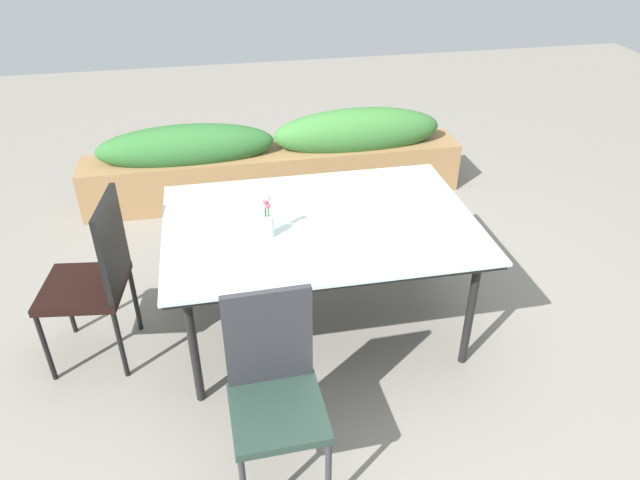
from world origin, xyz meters
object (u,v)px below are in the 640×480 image
Objects in this scene: planter_box at (277,159)px; dining_table at (320,228)px; chair_end_left at (96,274)px; flower_vase at (268,220)px; chair_near_left at (274,385)px.

dining_table is at bearing -89.03° from planter_box.
chair_end_left reaches higher than flower_vase.
flower_vase is at bearing -97.85° from chair_near_left.
chair_end_left is (-0.84, 0.96, 0.03)m from chair_near_left.
chair_near_left is at bearing -97.58° from planter_box.
chair_end_left reaches higher than planter_box.
chair_near_left is at bearing -111.97° from dining_table.
dining_table is at bearing -113.65° from chair_near_left.
dining_table is 1.06m from chair_near_left.
chair_end_left is (-1.24, -0.01, -0.14)m from dining_table.
flower_vase is at bearing -161.05° from dining_table.
dining_table is 1.72× the size of chair_end_left.
flower_vase is 1.94m from planter_box.
planter_box is (0.27, 1.85, -0.51)m from flower_vase.
flower_vase is at bearing -98.24° from planter_box.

